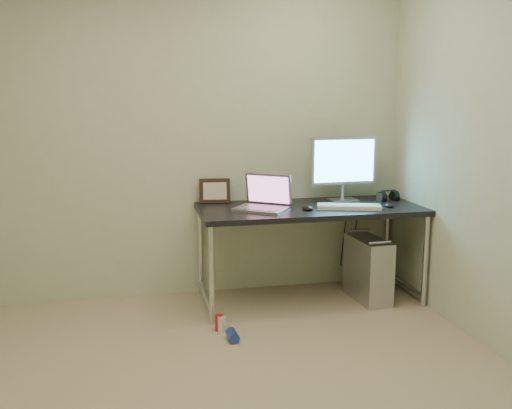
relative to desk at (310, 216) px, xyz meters
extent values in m
plane|color=tan|center=(-0.90, -1.38, -0.68)|extent=(3.50, 3.50, 0.00)
cube|color=beige|center=(-0.90, 0.37, 0.57)|extent=(3.50, 0.02, 2.50)
cube|color=black|center=(0.00, 0.00, 0.05)|extent=(1.70, 0.75, 0.04)
cylinder|color=silver|center=(-0.81, -0.33, -0.32)|extent=(0.04, 0.04, 0.71)
cylinder|color=silver|center=(-0.81, 0.33, -0.32)|extent=(0.04, 0.04, 0.71)
cylinder|color=silver|center=(0.81, -0.33, -0.32)|extent=(0.04, 0.04, 0.71)
cylinder|color=silver|center=(0.81, 0.33, -0.32)|extent=(0.04, 0.04, 0.71)
cylinder|color=silver|center=(-0.81, 0.00, -0.60)|extent=(0.04, 0.67, 0.04)
cylinder|color=silver|center=(0.81, 0.00, -0.60)|extent=(0.04, 0.67, 0.04)
cube|color=#A6A5AA|center=(0.46, -0.09, -0.43)|extent=(0.24, 0.49, 0.49)
cylinder|color=#AFAFB6|center=(0.46, -0.29, -0.16)|extent=(0.18, 0.04, 0.02)
cylinder|color=#AFAFB6|center=(0.46, 0.11, -0.16)|extent=(0.18, 0.04, 0.02)
cylinder|color=black|center=(0.41, 0.32, -0.28)|extent=(0.01, 0.16, 0.69)
cylinder|color=black|center=(0.50, 0.30, -0.30)|extent=(0.02, 0.11, 0.71)
cylinder|color=red|center=(-0.78, -0.45, -0.62)|extent=(0.08, 0.08, 0.11)
cylinder|color=silver|center=(-0.77, -0.49, -0.62)|extent=(0.07, 0.07, 0.11)
cylinder|color=#21379F|center=(-0.72, -0.64, -0.64)|extent=(0.08, 0.13, 0.07)
cube|color=#AFAFB6|center=(-0.40, -0.07, 0.08)|extent=(0.45, 0.43, 0.02)
cube|color=slate|center=(-0.40, -0.07, 0.09)|extent=(0.39, 0.37, 0.00)
cube|color=gray|center=(-0.32, 0.05, 0.21)|extent=(0.33, 0.26, 0.24)
cube|color=#794561|center=(-0.32, 0.04, 0.21)|extent=(0.29, 0.23, 0.20)
cube|color=#AFAFB6|center=(0.33, 0.16, 0.08)|extent=(0.23, 0.17, 0.02)
cylinder|color=#AFAFB6|center=(0.33, 0.18, 0.15)|extent=(0.04, 0.04, 0.12)
cube|color=#AFAFB6|center=(0.33, 0.17, 0.40)|extent=(0.55, 0.06, 0.38)
cube|color=#47B7E7|center=(0.33, 0.15, 0.40)|extent=(0.50, 0.03, 0.33)
cube|color=silver|center=(0.26, -0.14, 0.09)|extent=(0.50, 0.29, 0.03)
ellipsoid|color=black|center=(0.59, -0.14, 0.09)|extent=(0.07, 0.10, 0.03)
ellipsoid|color=black|center=(-0.06, -0.12, 0.09)|extent=(0.09, 0.13, 0.04)
cylinder|color=black|center=(0.64, 0.11, 0.10)|extent=(0.05, 0.10, 0.10)
cylinder|color=black|center=(0.76, 0.11, 0.10)|extent=(0.05, 0.10, 0.10)
cube|color=black|center=(0.70, 0.11, 0.16)|extent=(0.13, 0.03, 0.01)
cube|color=black|center=(-0.69, 0.31, 0.17)|extent=(0.25, 0.10, 0.20)
cylinder|color=silver|center=(-0.42, 0.25, 0.12)|extent=(0.01, 0.01, 0.10)
cylinder|color=silver|center=(-0.42, 0.25, 0.18)|extent=(0.05, 0.04, 0.04)
camera|label=1|loc=(-1.32, -4.11, 0.90)|focal=40.00mm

